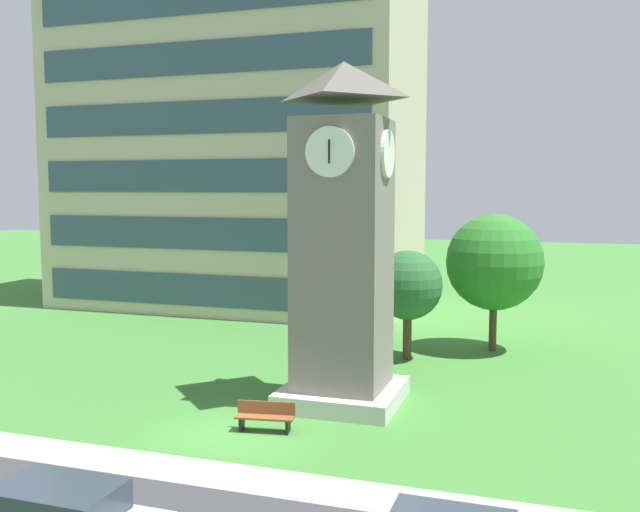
# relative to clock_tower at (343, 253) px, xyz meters

# --- Properties ---
(ground_plane) EXTENTS (160.00, 160.00, 0.00)m
(ground_plane) POSITION_rel_clock_tower_xyz_m (-2.30, -4.03, -5.18)
(ground_plane) COLOR #3D7A33
(kerb_strip) EXTENTS (120.00, 1.60, 0.01)m
(kerb_strip) POSITION_rel_clock_tower_xyz_m (-2.30, -6.82, -5.17)
(kerb_strip) COLOR #9E9E99
(kerb_strip) RESTS_ON ground
(office_building) EXTENTS (21.53, 11.18, 25.60)m
(office_building) POSITION_rel_clock_tower_xyz_m (-12.05, 17.88, 7.62)
(office_building) COLOR beige
(office_building) RESTS_ON ground
(clock_tower) EXTENTS (3.91, 3.91, 11.50)m
(clock_tower) POSITION_rel_clock_tower_xyz_m (0.00, 0.00, 0.00)
(clock_tower) COLOR slate
(clock_tower) RESTS_ON ground
(park_bench) EXTENTS (1.85, 0.76, 0.88)m
(park_bench) POSITION_rel_clock_tower_xyz_m (-1.44, -3.44, -4.72)
(park_bench) COLOR brown
(park_bench) RESTS_ON ground
(tree_by_building) EXTENTS (4.33, 4.33, 6.20)m
(tree_by_building) POSITION_rel_clock_tower_xyz_m (4.27, 9.55, -1.15)
(tree_by_building) COLOR #513823
(tree_by_building) RESTS_ON ground
(tree_near_tower) EXTENTS (2.97, 2.97, 4.71)m
(tree_near_tower) POSITION_rel_clock_tower_xyz_m (0.90, 6.76, -1.98)
(tree_near_tower) COLOR #513823
(tree_near_tower) RESTS_ON ground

